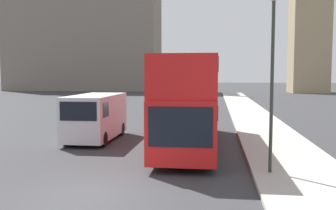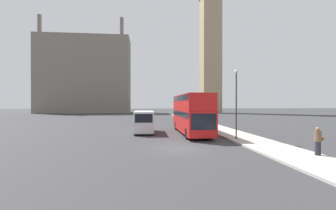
# 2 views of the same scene
# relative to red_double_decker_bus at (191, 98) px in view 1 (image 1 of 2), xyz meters

# --- Properties ---
(ground_plane) EXTENTS (300.00, 300.00, 0.00)m
(ground_plane) POSITION_rel_red_double_decker_bus_xyz_m (-2.48, -8.06, -2.42)
(ground_plane) COLOR #333335
(sidewalk_strip) EXTENTS (3.55, 120.00, 0.15)m
(sidewalk_strip) POSITION_rel_red_double_decker_bus_xyz_m (4.29, -8.06, -2.35)
(sidewalk_strip) COLOR #ADA89E
(sidewalk_strip) RESTS_ON ground_plane
(building_block_distant) EXTENTS (33.11, 11.25, 34.40)m
(building_block_distant) POSITION_rel_red_double_decker_bus_xyz_m (-27.74, 62.10, 11.71)
(building_block_distant) COLOR slate
(building_block_distant) RESTS_ON ground_plane
(red_double_decker_bus) EXTENTS (2.61, 11.14, 4.33)m
(red_double_decker_bus) POSITION_rel_red_double_decker_bus_xyz_m (0.00, 0.00, 0.00)
(red_double_decker_bus) COLOR red
(red_double_decker_bus) RESTS_ON ground_plane
(white_van) EXTENTS (2.17, 5.28, 2.48)m
(white_van) POSITION_rel_red_double_decker_bus_xyz_m (-5.24, 1.08, -1.09)
(white_van) COLOR silver
(white_van) RESTS_ON ground_plane
(street_lamp) EXTENTS (0.36, 0.36, 6.28)m
(street_lamp) POSITION_rel_red_double_decker_bus_xyz_m (3.14, -5.09, 1.80)
(street_lamp) COLOR #2D332D
(street_lamp) RESTS_ON sidewalk_strip
(parked_sedan) EXTENTS (1.81, 4.26, 1.53)m
(parked_sedan) POSITION_rel_red_double_decker_bus_xyz_m (-5.03, 21.65, -1.72)
(parked_sedan) COLOR silver
(parked_sedan) RESTS_ON ground_plane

